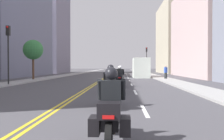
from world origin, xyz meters
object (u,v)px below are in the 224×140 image
motorcycle_1 (111,90)px  traffic_light_near (8,44)px  motorcycle_0 (111,113)px  traffic_light_far (147,56)px  motorcycle_3 (120,78)px  street_tree_0 (33,50)px  motorcycle_2 (113,82)px  pedestrian_0 (166,72)px  parked_truck (140,69)px  motorcycle_4 (119,76)px

motorcycle_1 → traffic_light_near: size_ratio=0.43×
motorcycle_0 → traffic_light_far: size_ratio=0.41×
motorcycle_0 → motorcycle_3: (0.06, 13.61, 0.02)m
motorcycle_3 → motorcycle_0: bearing=-86.9°
traffic_light_near → street_tree_0: 7.92m
motorcycle_2 → street_tree_0: 16.36m
motorcycle_2 → motorcycle_1: bearing=-91.7°
motorcycle_2 → motorcycle_3: 4.33m
pedestrian_0 → parked_truck: bearing=-102.7°
traffic_light_near → street_tree_0: (-0.96, 7.87, 0.11)m
pedestrian_0 → motorcycle_3: bearing=26.5°
traffic_light_near → street_tree_0: traffic_light_near is taller
traffic_light_far → pedestrian_0: bearing=-87.1°
motorcycle_1 → motorcycle_3: 9.26m
motorcycle_2 → parked_truck: parked_truck is taller
traffic_light_near → pedestrian_0: (14.59, 9.54, -2.50)m
pedestrian_0 → street_tree_0: size_ratio=0.37×
motorcycle_4 → parked_truck: bearing=73.1°
street_tree_0 → motorcycle_0: bearing=-65.4°
motorcycle_0 → traffic_light_far: bearing=83.7°
motorcycle_0 → motorcycle_1: 4.36m
motorcycle_2 → traffic_light_far: 29.95m
motorcycle_2 → parked_truck: (3.20, 20.52, 0.63)m
motorcycle_3 → street_tree_0: (-10.17, 8.49, 2.84)m
motorcycle_3 → parked_truck: bearing=83.5°
motorcycle_2 → traffic_light_near: 10.47m
motorcycle_4 → traffic_light_far: bearing=74.0°
motorcycle_1 → motorcycle_2: 4.94m
motorcycle_1 → motorcycle_3: size_ratio=0.95×
motorcycle_1 → street_tree_0: 20.51m
traffic_light_far → street_tree_0: size_ratio=1.09×
motorcycle_1 → pedestrian_0: size_ratio=1.23×
motorcycle_3 → street_tree_0: size_ratio=0.48×
street_tree_0 → motorcycle_3: bearing=-39.8°
motorcycle_0 → motorcycle_1: motorcycle_1 is taller
motorcycle_0 → pedestrian_0: size_ratio=1.21×
pedestrian_0 → parked_truck: 6.58m
motorcycle_3 → traffic_light_far: (4.61, 25.08, 2.83)m
motorcycle_0 → traffic_light_near: traffic_light_near is taller
motorcycle_2 → street_tree_0: (-9.78, 12.80, 2.86)m
motorcycle_1 → street_tree_0: bearing=117.3°
traffic_light_far → motorcycle_2: bearing=-99.7°
motorcycle_0 → motorcycle_2: 9.30m
motorcycle_0 → parked_truck: (2.87, 29.82, 0.63)m
motorcycle_2 → motorcycle_4: size_ratio=0.98×
motorcycle_0 → motorcycle_2: (-0.33, 9.30, -0.00)m
motorcycle_0 → motorcycle_4: size_ratio=0.93×
motorcycle_4 → pedestrian_0: (5.52, 6.04, 0.25)m
traffic_light_far → motorcycle_0: bearing=-96.9°
traffic_light_far → parked_truck: traffic_light_far is taller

